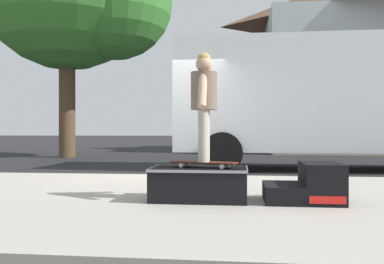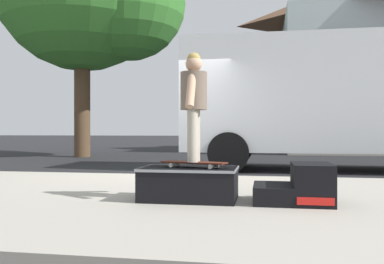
# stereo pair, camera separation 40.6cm
# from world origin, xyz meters

# --- Properties ---
(ground_plane) EXTENTS (140.00, 140.00, 0.00)m
(ground_plane) POSITION_xyz_m (0.00, 0.00, 0.00)
(ground_plane) COLOR black
(sidewalk_slab) EXTENTS (50.00, 5.00, 0.12)m
(sidewalk_slab) POSITION_xyz_m (0.00, -3.00, 0.06)
(sidewalk_slab) COLOR #A8A093
(sidewalk_slab) RESTS_ON ground
(skate_box) EXTENTS (1.12, 0.71, 0.38)m
(skate_box) POSITION_xyz_m (1.11, -3.23, 0.32)
(skate_box) COLOR black
(skate_box) RESTS_ON sidewalk_slab
(kicker_ramp) EXTENTS (0.86, 0.70, 0.44)m
(kicker_ramp) POSITION_xyz_m (2.37, -3.23, 0.30)
(kicker_ramp) COLOR black
(kicker_ramp) RESTS_ON sidewalk_slab
(skateboard) EXTENTS (0.81, 0.40, 0.07)m
(skateboard) POSITION_xyz_m (1.17, -3.25, 0.56)
(skateboard) COLOR #4C1E14
(skateboard) RESTS_ON skate_box
(skater_kid) EXTENTS (0.31, 0.65, 1.27)m
(skater_kid) POSITION_xyz_m (1.17, -3.25, 1.32)
(skater_kid) COLOR #B7AD99
(skater_kid) RESTS_ON skateboard
(box_truck) EXTENTS (6.91, 2.63, 3.05)m
(box_truck) POSITION_xyz_m (3.57, 2.20, 1.70)
(box_truck) COLOR silver
(box_truck) RESTS_ON ground
(house_behind) EXTENTS (9.54, 8.22, 8.40)m
(house_behind) POSITION_xyz_m (7.35, 12.26, 4.24)
(house_behind) COLOR silver
(house_behind) RESTS_ON ground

